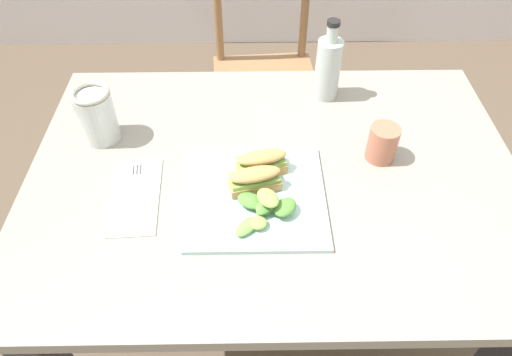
% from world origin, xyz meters
% --- Properties ---
extents(ground_plane, '(9.31, 9.31, 0.00)m').
position_xyz_m(ground_plane, '(0.00, 0.00, 0.00)').
color(ground_plane, brown).
extents(dining_table, '(1.14, 0.82, 0.74)m').
position_xyz_m(dining_table, '(-0.14, -0.01, 0.60)').
color(dining_table, gray).
rests_on(dining_table, ground).
extents(chair_wooden_far, '(0.43, 0.43, 0.87)m').
position_xyz_m(chair_wooden_far, '(-0.14, 0.82, 0.45)').
color(chair_wooden_far, '#8E6642').
rests_on(chair_wooden_far, ground).
extents(plate_lunch, '(0.30, 0.30, 0.01)m').
position_xyz_m(plate_lunch, '(-0.19, -0.09, 0.74)').
color(plate_lunch, silver).
rests_on(plate_lunch, dining_table).
extents(sandwich_half_front, '(0.12, 0.08, 0.06)m').
position_xyz_m(sandwich_half_front, '(-0.19, -0.07, 0.78)').
color(sandwich_half_front, tan).
rests_on(sandwich_half_front, plate_lunch).
extents(sandwich_half_back, '(0.12, 0.08, 0.06)m').
position_xyz_m(sandwich_half_back, '(-0.17, -0.02, 0.78)').
color(sandwich_half_back, tan).
rests_on(sandwich_half_back, plate_lunch).
extents(salad_mixed_greens, '(0.14, 0.13, 0.05)m').
position_xyz_m(salad_mixed_greens, '(-0.17, -0.14, 0.77)').
color(salad_mixed_greens, '#3D7033').
rests_on(salad_mixed_greens, plate_lunch).
extents(napkin_folded, '(0.11, 0.23, 0.00)m').
position_xyz_m(napkin_folded, '(-0.45, -0.08, 0.74)').
color(napkin_folded, white).
rests_on(napkin_folded, dining_table).
extents(fork_on_napkin, '(0.04, 0.19, 0.00)m').
position_xyz_m(fork_on_napkin, '(-0.45, -0.07, 0.75)').
color(fork_on_napkin, silver).
rests_on(fork_on_napkin, napkin_folded).
extents(bottle_cold_brew, '(0.07, 0.07, 0.22)m').
position_xyz_m(bottle_cold_brew, '(0.01, 0.28, 0.82)').
color(bottle_cold_brew, black).
rests_on(bottle_cold_brew, dining_table).
extents(mason_jar_iced_tea, '(0.09, 0.09, 0.14)m').
position_xyz_m(mason_jar_iced_tea, '(-0.56, 0.12, 0.80)').
color(mason_jar_iced_tea, '#995623').
rests_on(mason_jar_iced_tea, dining_table).
extents(cup_extra_side, '(0.07, 0.07, 0.09)m').
position_xyz_m(cup_extra_side, '(0.11, 0.03, 0.78)').
color(cup_extra_side, '#B2664C').
rests_on(cup_extra_side, dining_table).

